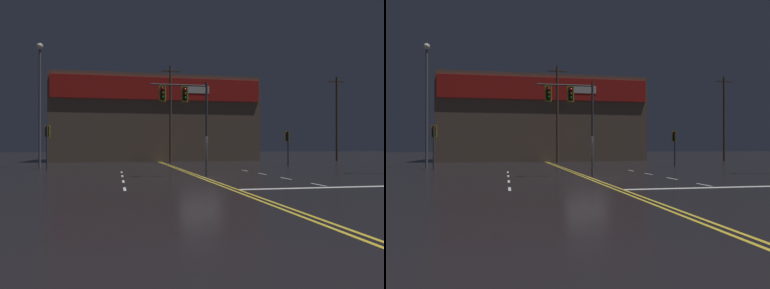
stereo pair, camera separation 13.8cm
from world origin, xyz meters
TOP-DOWN VIEW (x-y plane):
  - ground_plane at (0.00, 0.00)m, footprint 200.00×200.00m
  - road_markings at (0.87, -1.23)m, footprint 13.89×60.00m
  - traffic_signal_median at (-0.89, 0.62)m, footprint 3.53×0.36m
  - traffic_signal_corner_northeast at (10.73, 10.55)m, footprint 0.42×0.36m
  - traffic_signal_corner_northwest at (-10.51, 9.69)m, footprint 0.42×0.36m
  - streetlight_median_approach at (-11.78, 13.34)m, footprint 0.56×0.56m
  - building_backdrop at (0.00, 27.50)m, footprint 25.50×10.23m
  - utility_pole_row at (1.46, 20.89)m, footprint 46.00×0.26m

SIDE VIEW (x-z plane):
  - ground_plane at x=0.00m, z-range 0.00..0.00m
  - road_markings at x=0.87m, z-range 0.00..0.01m
  - traffic_signal_corner_northeast at x=10.73m, z-range 0.78..4.10m
  - traffic_signal_corner_northwest at x=-10.51m, z-range 0.84..4.44m
  - traffic_signal_median at x=-0.89m, z-range 1.52..7.43m
  - building_backdrop at x=0.00m, z-range 0.02..10.65m
  - utility_pole_row at x=1.46m, z-range -0.12..11.06m
  - streetlight_median_approach at x=-11.78m, z-range 1.38..12.50m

